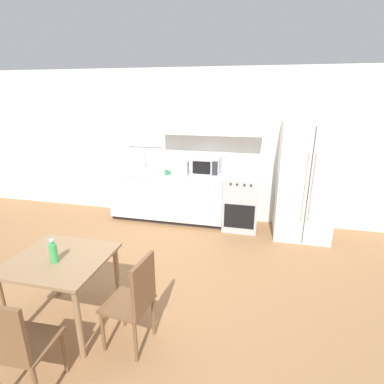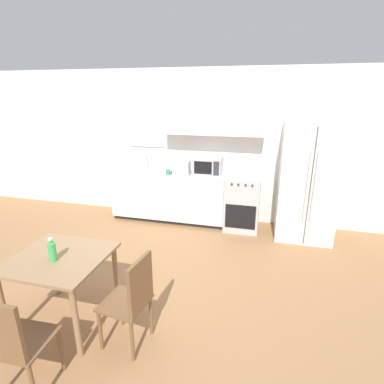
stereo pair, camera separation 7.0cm
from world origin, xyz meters
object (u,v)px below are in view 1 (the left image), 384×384
(coffee_mug, at_px, (167,172))
(microwave, at_px, (207,165))
(drink_bottle, at_px, (54,253))
(oven_range, at_px, (241,202))
(dining_table, at_px, (62,269))
(refrigerator, at_px, (305,181))
(dining_chair_side, at_px, (136,297))
(dining_chair_near, at_px, (16,343))

(coffee_mug, bearing_deg, microwave, 20.96)
(microwave, bearing_deg, drink_bottle, -107.00)
(oven_range, height_order, dining_table, oven_range)
(refrigerator, height_order, dining_chair_side, refrigerator)
(dining_chair_side, distance_m, drink_bottle, 0.89)
(refrigerator, xyz_separation_m, microwave, (-1.64, 0.17, 0.13))
(dining_chair_near, xyz_separation_m, drink_bottle, (-0.18, 0.73, 0.32))
(oven_range, xyz_separation_m, dining_table, (-1.54, -2.78, 0.17))
(coffee_mug, height_order, drink_bottle, coffee_mug)
(dining_chair_near, bearing_deg, oven_range, 66.79)
(microwave, relative_size, dining_chair_near, 0.52)
(dining_chair_near, relative_size, drink_bottle, 3.93)
(refrigerator, relative_size, coffee_mug, 17.40)
(dining_chair_near, bearing_deg, dining_chair_side, 44.35)
(oven_range, distance_m, coffee_mug, 1.40)
(refrigerator, relative_size, dining_table, 2.07)
(dining_table, height_order, dining_chair_near, dining_chair_near)
(microwave, bearing_deg, refrigerator, -5.90)
(refrigerator, bearing_deg, dining_chair_side, -121.38)
(microwave, height_order, coffee_mug, microwave)
(refrigerator, distance_m, microwave, 1.66)
(coffee_mug, xyz_separation_m, dining_chair_near, (-0.07, -3.43, -0.43))
(drink_bottle, bearing_deg, microwave, 73.00)
(oven_range, xyz_separation_m, microwave, (-0.64, 0.10, 0.60))
(dining_chair_near, bearing_deg, drink_bottle, 101.23)
(refrigerator, xyz_separation_m, dining_chair_side, (-1.72, -2.83, -0.40))
(microwave, relative_size, dining_table, 0.53)
(refrigerator, height_order, dining_chair_near, refrigerator)
(coffee_mug, bearing_deg, oven_range, 6.47)
(oven_range, relative_size, drink_bottle, 3.95)
(coffee_mug, bearing_deg, dining_table, -95.41)
(microwave, distance_m, coffee_mug, 0.71)
(microwave, bearing_deg, dining_table, -107.44)
(dining_chair_near, height_order, dining_chair_side, same)
(dining_chair_near, bearing_deg, refrigerator, 53.65)
(oven_range, bearing_deg, refrigerator, -3.71)
(dining_table, xyz_separation_m, drink_bottle, (0.00, -0.07, 0.22))
(microwave, height_order, dining_table, microwave)
(coffee_mug, relative_size, dining_chair_side, 0.12)
(oven_range, distance_m, microwave, 0.88)
(drink_bottle, bearing_deg, dining_chair_near, -76.45)
(dining_table, bearing_deg, microwave, 72.56)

